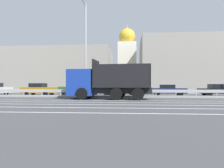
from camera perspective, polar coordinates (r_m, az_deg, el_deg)
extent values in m
plane|color=#424244|center=(20.79, 0.82, -3.77)|extent=(320.00, 320.00, 0.00)
cube|color=silver|center=(18.06, -1.00, -4.33)|extent=(71.02, 0.16, 0.01)
cube|color=silver|center=(16.22, -1.66, -4.82)|extent=(71.02, 0.16, 0.01)
cube|color=silver|center=(14.46, -2.46, -5.40)|extent=(71.02, 0.16, 0.01)
cube|color=silver|center=(12.54, -3.58, -6.23)|extent=(71.02, 0.16, 0.01)
cube|color=silver|center=(10.37, -5.37, -7.53)|extent=(71.02, 0.16, 0.01)
cube|color=gray|center=(22.40, 1.10, -3.27)|extent=(39.06, 1.10, 0.18)
cube|color=#9EA0A5|center=(23.40, 1.26, -1.83)|extent=(71.02, 0.04, 0.32)
cylinder|color=#ADADB2|center=(27.17, -25.93, -2.23)|extent=(0.09, 0.09, 0.62)
cylinder|color=#ADADB2|center=(26.17, -22.02, -2.32)|extent=(0.09, 0.09, 0.62)
cylinder|color=#ADADB2|center=(25.31, -17.83, -2.40)|extent=(0.09, 0.09, 0.62)
cylinder|color=#ADADB2|center=(24.58, -13.36, -2.47)|extent=(0.09, 0.09, 0.62)
cylinder|color=#ADADB2|center=(24.02, -8.66, -2.53)|extent=(0.09, 0.09, 0.62)
cylinder|color=#ADADB2|center=(23.63, -3.76, -2.57)|extent=(0.09, 0.09, 0.62)
cylinder|color=#ADADB2|center=(23.41, 1.26, -2.59)|extent=(0.09, 0.09, 0.62)
cylinder|color=#ADADB2|center=(23.38, 6.34, -2.60)|extent=(0.09, 0.09, 0.62)
cylinder|color=#ADADB2|center=(23.53, 11.39, -2.58)|extent=(0.09, 0.09, 0.62)
cylinder|color=#ADADB2|center=(23.85, 16.35, -2.54)|extent=(0.09, 0.09, 0.62)
cylinder|color=#ADADB2|center=(24.35, 21.13, -2.49)|extent=(0.09, 0.09, 0.62)
cylinder|color=#ADADB2|center=(25.02, 25.69, -2.42)|extent=(0.09, 0.09, 0.62)
cube|color=#19389E|center=(20.43, -7.74, 0.37)|extent=(2.46, 2.68, 2.38)
cube|color=black|center=(20.81, -10.74, 1.53)|extent=(0.22, 2.14, 0.89)
cube|color=black|center=(20.83, -10.83, -2.47)|extent=(0.31, 2.45, 0.24)
cube|color=black|center=(19.64, 2.75, -1.70)|extent=(5.35, 1.82, 0.53)
cube|color=black|center=(19.63, 2.75, -0.75)|extent=(5.23, 2.83, 0.12)
cube|color=black|center=(18.51, 2.32, 2.34)|extent=(5.03, 0.54, 1.91)
cube|color=black|center=(20.79, 3.14, 2.08)|extent=(5.03, 0.54, 1.91)
cube|color=black|center=(20.11, -4.26, 2.84)|extent=(0.31, 2.40, 2.38)
cube|color=black|center=(19.50, 9.98, 2.22)|extent=(0.31, 2.40, 1.91)
cylinder|color=black|center=(19.18, -7.88, -2.53)|extent=(1.06, 0.41, 1.04)
cylinder|color=black|center=(21.52, -5.91, -2.26)|extent=(1.06, 0.41, 1.04)
cylinder|color=black|center=(18.49, 1.08, -2.62)|extent=(1.06, 0.41, 1.04)
cylinder|color=black|center=(20.91, 2.09, -2.32)|extent=(1.06, 0.41, 1.04)
cylinder|color=black|center=(18.31, 6.78, -2.65)|extent=(1.06, 0.41, 1.04)
cylinder|color=black|center=(20.75, 7.13, -2.34)|extent=(1.06, 0.41, 1.04)
cylinder|color=white|center=(23.18, -10.64, -2.99)|extent=(0.16, 0.16, 0.32)
cylinder|color=black|center=(23.16, -10.64, -2.21)|extent=(0.16, 0.16, 0.32)
cylinder|color=white|center=(23.15, -10.64, -1.43)|extent=(0.16, 0.16, 0.32)
cylinder|color=black|center=(23.15, -10.64, -0.64)|extent=(0.16, 0.16, 0.32)
cylinder|color=white|center=(23.15, -10.64, 0.14)|extent=(0.16, 0.16, 0.32)
cylinder|color=#1E4CB2|center=(23.15, -10.64, 1.39)|extent=(0.69, 0.03, 0.69)
cylinder|color=white|center=(23.15, -10.64, 1.39)|extent=(0.75, 0.02, 0.75)
cylinder|color=#ADADB2|center=(23.12, -6.89, 8.68)|extent=(0.18, 0.18, 9.72)
cylinder|color=#ADADB2|center=(23.20, -7.63, 20.70)|extent=(0.18, 2.39, 0.10)
cylinder|color=black|center=(30.90, -25.91, -1.99)|extent=(0.61, 0.23, 0.60)
cube|color=#B27A14|center=(27.95, -18.52, -1.49)|extent=(4.09, 2.04, 0.69)
cube|color=black|center=(28.00, -18.74, -0.30)|extent=(1.78, 1.65, 0.48)
cylinder|color=black|center=(28.16, -15.53, -2.18)|extent=(0.61, 0.25, 0.60)
cylinder|color=black|center=(26.67, -17.01, -2.30)|extent=(0.61, 0.25, 0.60)
cylinder|color=black|center=(29.27, -19.90, -2.10)|extent=(0.61, 0.25, 0.60)
cylinder|color=black|center=(27.84, -21.56, -2.20)|extent=(0.61, 0.25, 0.60)
cube|color=#335B33|center=(26.32, -8.96, -1.51)|extent=(4.41, 2.05, 0.75)
cube|color=black|center=(26.35, -9.23, -0.20)|extent=(1.91, 1.67, 0.45)
cylinder|color=black|center=(26.77, -5.70, -2.29)|extent=(0.61, 0.24, 0.60)
cylinder|color=black|center=(25.15, -6.64, -2.44)|extent=(0.61, 0.24, 0.60)
cylinder|color=black|center=(27.55, -11.08, -2.23)|extent=(0.61, 0.24, 0.60)
cylinder|color=black|center=(25.98, -12.33, -2.36)|extent=(0.61, 0.24, 0.60)
cube|color=navy|center=(25.42, 1.99, -1.56)|extent=(4.63, 1.98, 0.75)
cube|color=black|center=(25.40, 2.30, -0.28)|extent=(1.96, 1.70, 0.38)
cylinder|color=black|center=(24.68, -1.46, -2.48)|extent=(0.60, 0.21, 0.60)
cylinder|color=black|center=(26.46, -0.96, -2.32)|extent=(0.60, 0.21, 0.60)
cylinder|color=black|center=(24.48, 5.18, -2.50)|extent=(0.60, 0.21, 0.60)
cylinder|color=black|center=(26.27, 5.23, -2.33)|extent=(0.60, 0.21, 0.60)
cube|color=navy|center=(25.77, 14.43, -1.71)|extent=(4.14, 2.14, 0.60)
cube|color=black|center=(25.75, 14.17, -0.61)|extent=(1.81, 1.73, 0.40)
cylinder|color=black|center=(26.77, 16.92, -2.29)|extent=(0.61, 0.25, 0.60)
cylinder|color=black|center=(25.06, 17.43, -2.44)|extent=(0.61, 0.25, 0.60)
cylinder|color=black|center=(26.57, 11.61, -2.31)|extent=(0.61, 0.25, 0.60)
cylinder|color=black|center=(24.84, 11.75, -2.47)|extent=(0.61, 0.25, 0.60)
cube|color=black|center=(27.76, 26.28, -1.62)|extent=(4.52, 1.93, 0.57)
cube|color=black|center=(27.71, 26.02, -0.52)|extent=(1.90, 1.69, 0.50)
cylinder|color=black|center=(28.16, 22.96, -2.18)|extent=(0.60, 0.20, 0.60)
cylinder|color=black|center=(26.45, 24.16, -2.32)|extent=(0.60, 0.20, 0.60)
cube|color=gray|center=(39.87, -17.08, 3.26)|extent=(22.95, 9.62, 7.29)
cube|color=gray|center=(38.00, 21.74, 4.45)|extent=(18.64, 10.14, 8.64)
cube|color=silver|center=(43.86, 3.97, 4.47)|extent=(3.60, 3.60, 9.59)
sphere|color=gold|center=(44.75, 3.97, 12.27)|extent=(3.24, 3.24, 3.24)
cone|color=gold|center=(45.20, 3.97, 14.62)|extent=(0.30, 0.30, 1.20)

